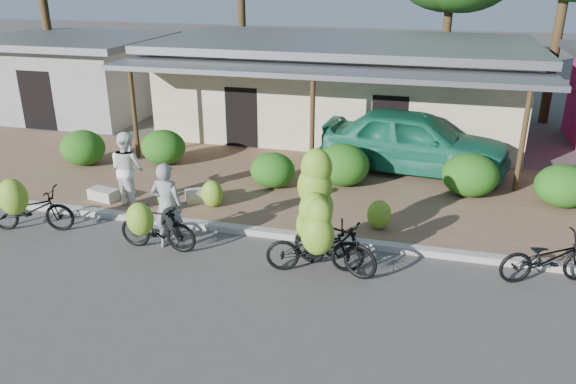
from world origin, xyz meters
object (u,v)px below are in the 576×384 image
bike_right (330,241)px  bike_far_right (549,258)px  bike_far_left (28,207)px  teal_van (414,141)px  sack_near (203,195)px  sack_far (103,194)px  bike_left (155,226)px  bystander (128,168)px  vendor (167,206)px  bike_center (315,223)px

bike_right → bike_far_right: (4.12, 0.79, -0.22)m
bike_far_left → teal_van: teal_van is taller
bike_far_left → bike_far_right: bearing=-99.5°
sack_near → sack_far: (-2.52, -0.58, -0.01)m
teal_van → bike_far_left: bearing=133.0°
bike_left → bike_far_right: bike_left is taller
bystander → bike_right: bearing=-178.3°
bike_right → sack_far: (-6.32, 2.03, -0.47)m
bike_left → vendor: bearing=-35.7°
vendor → bike_center: bearing=-178.7°
bike_left → bike_center: bearing=-84.3°
bike_far_right → sack_near: size_ratio=2.39×
sack_near → teal_van: teal_van is taller
bike_far_right → teal_van: size_ratio=0.38×
bike_right → vendor: (-3.58, 0.23, 0.25)m
bike_left → bike_far_right: bearing=-83.8°
sack_near → bike_left: bearing=-89.3°
bike_left → sack_far: bearing=51.3°
vendor → bike_left: bearing=54.2°
bike_center → bike_far_right: size_ratio=1.18×
bike_far_left → sack_near: bike_far_left is taller
bike_far_left → vendor: bearing=-100.9°
bike_left → bike_far_left: bearing=87.7°
bike_center → sack_far: size_ratio=3.20×
bike_right → bike_center: bearing=71.6°
bike_far_left → vendor: vendor is taller
sack_far → bystander: bystander is taller
bike_left → bike_center: (3.40, 0.33, 0.32)m
bike_center → bystander: (-5.13, 1.68, 0.13)m
bike_left → sack_far: (-2.55, 2.06, -0.35)m
bike_far_right → bystander: 9.70m
bike_far_left → bike_center: bearing=-101.4°
bike_far_left → bike_far_right: (11.13, 0.68, -0.12)m
bike_left → teal_van: size_ratio=0.33×
sack_near → teal_van: bearing=36.3°
bike_far_right → sack_far: bike_far_right is taller
bike_far_left → bike_right: 7.01m
bike_far_right → sack_far: size_ratio=2.71×
bike_right → bike_far_left: bearing=108.9°
bike_far_right → sack_near: bearing=58.3°
bike_far_left → sack_far: 2.07m
bike_right → teal_van: 6.44m
bike_far_left → bystander: bearing=-52.0°
bike_left → sack_far: 3.30m
sack_far → vendor: bearing=-33.2°
sack_near → bystander: 1.97m
bike_center → bike_far_right: bearing=-96.3°
bike_far_left → vendor: 3.45m
bike_right → bystander: bearing=90.1°
bike_far_right → bystander: bystander is taller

